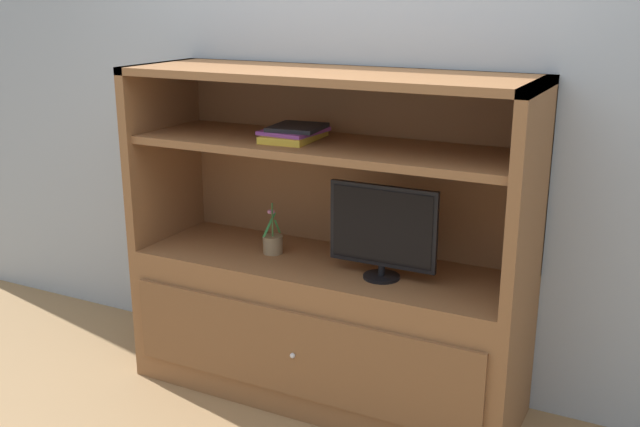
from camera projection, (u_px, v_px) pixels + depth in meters
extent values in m
cube|color=#9EA8B2|center=(358.00, 98.00, 3.52)|extent=(6.00, 0.10, 2.80)
cube|color=brown|center=(325.00, 328.00, 3.53)|extent=(1.87, 0.59, 0.68)
cube|color=brown|center=(294.00, 354.00, 3.27)|extent=(1.72, 0.02, 0.41)
sphere|color=silver|center=(293.00, 356.00, 3.25)|extent=(0.02, 0.02, 0.02)
cube|color=brown|center=(164.00, 151.00, 3.70)|extent=(0.05, 0.59, 0.88)
cube|color=brown|center=(530.00, 194.00, 2.91)|extent=(0.05, 0.59, 0.88)
cube|color=brown|center=(351.00, 158.00, 3.55)|extent=(1.87, 0.02, 0.88)
cube|color=brown|center=(325.00, 75.00, 3.18)|extent=(1.87, 0.59, 0.04)
cube|color=brown|center=(325.00, 147.00, 3.27)|extent=(1.77, 0.53, 0.04)
cylinder|color=black|center=(381.00, 277.00, 3.23)|extent=(0.16, 0.16, 0.01)
cylinder|color=black|center=(382.00, 270.00, 3.22)|extent=(0.03, 0.03, 0.05)
cube|color=black|center=(383.00, 226.00, 3.17)|extent=(0.49, 0.02, 0.36)
cube|color=black|center=(381.00, 227.00, 3.15)|extent=(0.46, 0.00, 0.33)
cylinder|color=#8C7251|center=(273.00, 244.00, 3.54)|extent=(0.10, 0.10, 0.09)
cylinder|color=#3D6B33|center=(272.00, 220.00, 3.50)|extent=(0.01, 0.01, 0.16)
cube|color=#2D7A38|center=(277.00, 226.00, 3.51)|extent=(0.03, 0.08, 0.09)
cube|color=#2D7A38|center=(269.00, 225.00, 3.53)|extent=(0.03, 0.08, 0.11)
sphere|color=#C6729E|center=(272.00, 212.00, 3.50)|extent=(0.02, 0.02, 0.02)
sphere|color=#C6729E|center=(269.00, 212.00, 3.49)|extent=(0.02, 0.02, 0.02)
cube|color=gold|center=(294.00, 136.00, 3.34)|extent=(0.23, 0.34, 0.03)
cube|color=purple|center=(294.00, 131.00, 3.34)|extent=(0.25, 0.29, 0.02)
cube|color=black|center=(297.00, 127.00, 3.32)|extent=(0.25, 0.27, 0.02)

